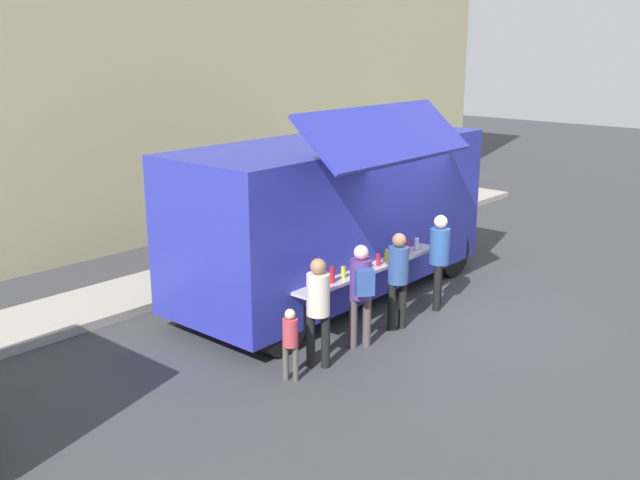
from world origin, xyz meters
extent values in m
plane|color=#38383D|center=(0.00, 0.00, 0.00)|extent=(60.00, 60.00, 0.00)
cube|color=#9E998E|center=(-4.70, 4.56, 0.07)|extent=(28.00, 1.60, 0.15)
cube|color=#2930A5|center=(-0.70, 1.96, 1.57)|extent=(6.32, 2.46, 2.53)
cube|color=#2930A5|center=(-1.28, 0.38, 3.14)|extent=(3.47, 0.98, 0.76)
cube|color=black|center=(-1.29, 0.86, 1.87)|extent=(3.27, 0.19, 1.14)
cube|color=#B7B7BC|center=(-1.29, 0.65, 0.95)|extent=(3.45, 0.45, 0.05)
cylinder|color=orange|center=(-2.61, 0.61, 1.08)|extent=(0.07, 0.07, 0.20)
cylinder|color=red|center=(-2.29, 0.59, 1.10)|extent=(0.08, 0.08, 0.25)
cylinder|color=yellow|center=(-2.01, 0.61, 1.07)|extent=(0.07, 0.07, 0.18)
cylinder|color=green|center=(-1.74, 0.58, 1.10)|extent=(0.08, 0.08, 0.24)
cylinder|color=orange|center=(-1.42, 0.63, 1.08)|extent=(0.07, 0.07, 0.21)
cylinder|color=red|center=(-1.16, 0.60, 1.08)|extent=(0.07, 0.07, 0.20)
cylinder|color=yellow|center=(-0.85, 0.66, 1.08)|extent=(0.07, 0.07, 0.19)
cylinder|color=green|center=(-0.56, 0.62, 1.08)|extent=(0.07, 0.07, 0.21)
cylinder|color=red|center=(-0.27, 0.65, 1.08)|extent=(0.08, 0.08, 0.20)
cylinder|color=white|center=(0.01, 0.66, 1.09)|extent=(0.08, 0.08, 0.21)
cube|color=black|center=(2.38, 2.05, 2.02)|extent=(0.13, 1.94, 1.11)
cylinder|color=black|center=(1.70, 3.02, 0.45)|extent=(0.90, 0.28, 0.90)
cylinder|color=black|center=(1.76, 1.04, 0.45)|extent=(0.90, 0.28, 0.90)
cylinder|color=black|center=(-3.16, 2.88, 0.45)|extent=(0.90, 0.28, 0.90)
cylinder|color=black|center=(-3.10, 0.90, 0.45)|extent=(0.90, 0.28, 0.90)
cylinder|color=#2D5C39|center=(3.05, 4.26, 0.48)|extent=(0.60, 0.60, 0.96)
cylinder|color=black|center=(-1.26, 0.23, 0.39)|extent=(0.12, 0.12, 0.78)
cylinder|color=black|center=(-1.07, 0.16, 0.39)|extent=(0.12, 0.12, 0.78)
cylinder|color=#2F4D89|center=(-1.16, 0.19, 1.08)|extent=(0.32, 0.32, 0.59)
sphere|color=#9F7051|center=(-1.16, 0.19, 1.49)|extent=(0.22, 0.22, 0.22)
cylinder|color=#4E4546|center=(-2.19, 0.26, 0.39)|extent=(0.12, 0.12, 0.79)
cylinder|color=#4E4546|center=(-2.02, 0.13, 0.39)|extent=(0.12, 0.12, 0.79)
cylinder|color=#543075|center=(-2.10, 0.19, 1.09)|extent=(0.33, 0.33, 0.60)
sphere|color=beige|center=(-2.10, 0.19, 1.49)|extent=(0.22, 0.22, 0.22)
cube|color=#2D4A94|center=(-2.26, -0.01, 1.11)|extent=(0.32, 0.30, 0.38)
cylinder|color=black|center=(-3.10, 0.28, 0.40)|extent=(0.13, 0.13, 0.79)
cylinder|color=black|center=(-2.98, 0.10, 0.40)|extent=(0.13, 0.13, 0.79)
cylinder|color=beige|center=(-3.04, 0.19, 1.09)|extent=(0.33, 0.33, 0.60)
sphere|color=#A47352|center=(-3.04, 0.19, 1.50)|extent=(0.22, 0.22, 0.22)
cylinder|color=black|center=(-0.04, 0.17, 0.41)|extent=(0.13, 0.13, 0.82)
cylinder|color=black|center=(0.15, 0.27, 0.41)|extent=(0.13, 0.13, 0.82)
cylinder|color=#2B5090|center=(0.05, 0.22, 1.12)|extent=(0.34, 0.34, 0.62)
sphere|color=beige|center=(0.05, 0.22, 1.55)|extent=(0.23, 0.23, 0.23)
cylinder|color=#4C4A45|center=(-3.64, 0.24, 0.26)|extent=(0.08, 0.08, 0.51)
cylinder|color=#4C4A45|center=(-3.57, 0.12, 0.26)|extent=(0.08, 0.08, 0.51)
cylinder|color=#AE3A44|center=(-3.61, 0.18, 0.70)|extent=(0.21, 0.21, 0.39)
sphere|color=beige|center=(-3.61, 0.18, 0.97)|extent=(0.14, 0.14, 0.14)
camera|label=1|loc=(-9.86, -6.06, 4.45)|focal=39.82mm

